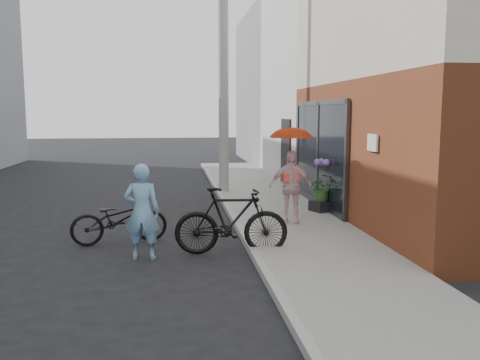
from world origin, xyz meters
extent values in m
plane|color=black|center=(0.00, 0.00, 0.00)|extent=(80.00, 80.00, 0.00)
cube|color=gray|center=(2.10, 2.00, 0.06)|extent=(2.20, 24.00, 0.12)
cube|color=#9E9E99|center=(0.94, 2.00, 0.06)|extent=(0.12, 24.00, 0.12)
cube|color=black|center=(3.16, 3.50, 1.36)|extent=(0.06, 3.80, 2.40)
cube|color=white|center=(3.16, 0.20, 1.82)|extent=(0.04, 0.40, 0.30)
cube|color=silver|center=(7.20, 9.00, 3.50)|extent=(8.00, 6.00, 7.00)
cube|color=gray|center=(7.20, 16.00, 3.50)|extent=(8.00, 8.00, 7.00)
cylinder|color=#9E9E99|center=(1.10, 6.00, 3.50)|extent=(0.28, 0.28, 7.00)
imported|color=#78ABD5|center=(-0.85, -0.28, 0.78)|extent=(0.60, 0.43, 1.55)
imported|color=black|center=(-1.32, 0.78, 0.45)|extent=(1.79, 0.93, 0.90)
imported|color=black|center=(0.60, -0.18, 0.57)|extent=(1.92, 0.69, 1.13)
imported|color=#F6CED9|center=(2.02, 1.60, 0.86)|extent=(0.93, 0.60, 1.47)
imported|color=#D04218|center=(2.02, 1.60, 1.97)|extent=(0.86, 0.86, 0.75)
cube|color=black|center=(3.00, 2.66, 0.23)|extent=(0.56, 0.56, 0.23)
imported|color=#376B2A|center=(3.00, 2.66, 0.66)|extent=(0.57, 0.49, 0.63)
camera|label=1|loc=(-0.34, -8.37, 2.35)|focal=38.00mm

